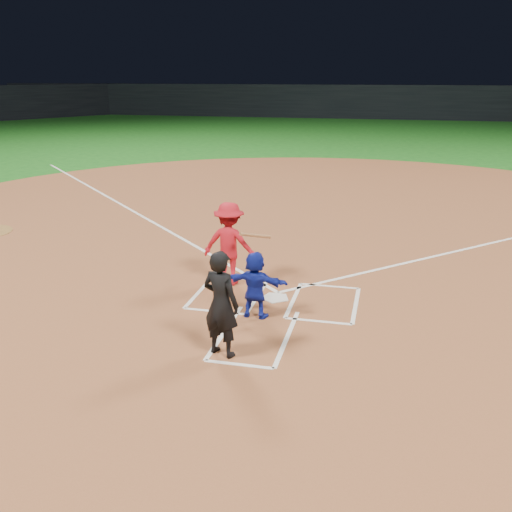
% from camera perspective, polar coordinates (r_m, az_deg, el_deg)
% --- Properties ---
extents(ground, '(120.00, 120.00, 0.00)m').
position_cam_1_polar(ground, '(11.42, 1.93, -4.29)').
color(ground, '#165918').
rests_on(ground, ground).
extents(home_plate_dirt, '(28.00, 28.00, 0.01)m').
position_cam_1_polar(home_plate_dirt, '(17.05, 5.95, 3.17)').
color(home_plate_dirt, brown).
rests_on(home_plate_dirt, ground).
extents(stadium_wall_far, '(80.00, 1.20, 3.20)m').
position_cam_1_polar(stadium_wall_far, '(58.47, 11.67, 14.85)').
color(stadium_wall_far, black).
rests_on(stadium_wall_far, ground).
extents(home_plate, '(0.60, 0.60, 0.02)m').
position_cam_1_polar(home_plate, '(11.41, 1.93, -4.20)').
color(home_plate, silver).
rests_on(home_plate, home_plate_dirt).
extents(catcher, '(1.19, 0.48, 1.25)m').
position_cam_1_polar(catcher, '(10.35, -0.08, -2.89)').
color(catcher, '#1322A1').
rests_on(catcher, home_plate_dirt).
extents(umpire, '(0.73, 0.60, 1.73)m').
position_cam_1_polar(umpire, '(8.91, -3.53, -4.79)').
color(umpire, black).
rests_on(umpire, home_plate_dirt).
extents(chalk_markings, '(28.35, 17.32, 0.01)m').
position_cam_1_polar(chalk_markings, '(16.37, 5.62, 2.58)').
color(chalk_markings, white).
rests_on(chalk_markings, home_plate_dirt).
extents(batter_at_plate, '(1.44, 0.85, 1.76)m').
position_cam_1_polar(batter_at_plate, '(11.94, -2.68, 1.24)').
color(batter_at_plate, red).
rests_on(batter_at_plate, home_plate_dirt).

